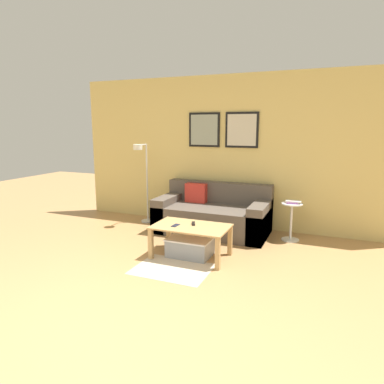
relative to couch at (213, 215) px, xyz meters
The scene contains 11 objects.
ground_plane 3.06m from the couch, 88.00° to the right, with size 16.00×16.00×0.00m, color tan.
wall_back 1.12m from the couch, 77.91° to the left, with size 5.60×0.09×2.55m.
area_rug 1.64m from the couch, 88.55° to the right, with size 0.92×0.69×0.01m, color #C1B299.
couch is the anchor object (origin of this frame).
coffee_table 1.16m from the couch, 85.26° to the right, with size 0.99×0.61×0.43m.
storage_bin 1.14m from the couch, 86.44° to the right, with size 0.59×0.43×0.25m.
floor_lamp 1.41m from the couch, behind, with size 0.25×0.48×1.41m.
side_table 1.24m from the couch, ahead, with size 0.31×0.31×0.58m.
book_stack 1.29m from the couch, ahead, with size 0.23×0.16×0.04m.
remote_control 1.09m from the couch, 84.82° to the right, with size 0.04×0.15×0.02m, color black.
cell_phone 1.24m from the couch, 94.45° to the right, with size 0.07×0.14×0.01m, color #1E2338.
Camera 1 is at (1.65, -2.10, 1.71)m, focal length 32.00 mm.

